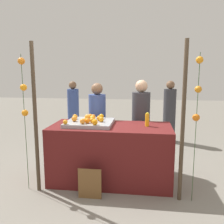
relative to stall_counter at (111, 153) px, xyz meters
name	(u,v)px	position (x,y,z in m)	size (l,w,h in m)	color
ground_plane	(111,180)	(0.00, 0.00, -0.47)	(24.00, 24.00, 0.00)	gray
stall_counter	(111,153)	(0.00, 0.00, 0.00)	(1.96, 0.88, 0.95)	#5B1919
orange_tray	(90,123)	(-0.36, 0.04, 0.50)	(0.76, 0.70, 0.06)	#9EA0A5
orange_0	(85,120)	(-0.40, -0.07, 0.57)	(0.07, 0.07, 0.07)	orange
orange_1	(87,121)	(-0.35, -0.15, 0.57)	(0.08, 0.08, 0.08)	orange
orange_2	(101,119)	(-0.16, -0.01, 0.57)	(0.08, 0.08, 0.08)	orange
orange_3	(75,117)	(-0.64, 0.16, 0.58)	(0.08, 0.08, 0.08)	orange
orange_4	(92,120)	(-0.29, -0.11, 0.57)	(0.08, 0.08, 0.08)	orange
orange_5	(87,117)	(-0.43, 0.16, 0.58)	(0.09, 0.09, 0.09)	orange
orange_6	(92,118)	(-0.34, 0.10, 0.57)	(0.08, 0.08, 0.08)	orange
orange_7	(95,122)	(-0.21, -0.25, 0.58)	(0.09, 0.09, 0.09)	orange
orange_8	(65,122)	(-0.68, -0.26, 0.57)	(0.07, 0.07, 0.07)	orange
orange_9	(99,118)	(-0.20, 0.08, 0.58)	(0.09, 0.09, 0.09)	orange
orange_10	(82,121)	(-0.42, -0.20, 0.58)	(0.09, 0.09, 0.09)	orange
orange_11	(101,116)	(-0.20, 0.25, 0.58)	(0.09, 0.09, 0.09)	orange
orange_12	(93,117)	(-0.33, 0.18, 0.58)	(0.08, 0.08, 0.08)	orange
orange_13	(93,119)	(-0.31, 0.03, 0.57)	(0.08, 0.08, 0.08)	orange
orange_14	(74,119)	(-0.60, -0.03, 0.58)	(0.09, 0.09, 0.09)	orange
orange_15	(91,116)	(-0.39, 0.26, 0.57)	(0.08, 0.08, 0.08)	orange
juice_bottle	(147,120)	(0.59, 0.04, 0.58)	(0.07, 0.07, 0.22)	#FAAA18
chalkboard_sign	(90,184)	(-0.22, -0.62, -0.26)	(0.34, 0.03, 0.46)	brown
vendor_left	(97,128)	(-0.35, 0.67, 0.27)	(0.32, 0.32, 1.61)	#384C8C
vendor_right	(141,128)	(0.48, 0.66, 0.30)	(0.33, 0.33, 1.67)	#333338
crowd_person_0	(169,114)	(1.19, 2.51, 0.27)	(0.32, 0.32, 1.59)	#333338
crowd_person_1	(73,111)	(-1.41, 2.59, 0.25)	(0.31, 0.31, 1.56)	#384C8C
canopy_post_left	(35,119)	(-1.06, -0.48, 0.65)	(0.06, 0.06, 2.24)	#473828
canopy_post_right	(183,123)	(1.06, -0.48, 0.65)	(0.06, 0.06, 2.24)	#473828
garland_strand_left	(23,88)	(-1.23, -0.46, 1.10)	(0.10, 0.11, 2.07)	#2D4C23
garland_strand_right	(198,92)	(1.23, -0.49, 1.08)	(0.10, 0.10, 2.07)	#2D4C23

